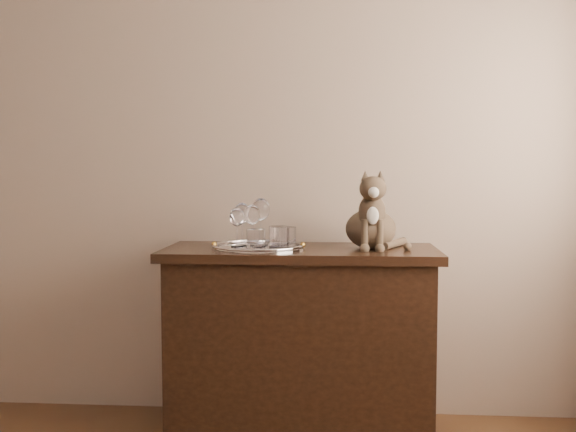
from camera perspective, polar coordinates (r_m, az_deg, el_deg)
name	(u,v)px	position (r m, az deg, el deg)	size (l,w,h in m)	color
wall_back	(182,138)	(3.20, -9.44, 6.85)	(4.00, 0.10, 2.70)	tan
sideboard	(300,343)	(2.90, 1.09, -11.23)	(1.20, 0.50, 0.85)	black
tray	(258,248)	(2.81, -2.66, -2.83)	(0.40, 0.40, 0.01)	silver
wine_glass_a	(242,224)	(2.85, -4.10, -0.74)	(0.07, 0.07, 0.19)	silver
wine_glass_b	(261,222)	(2.87, -2.41, -0.50)	(0.08, 0.08, 0.21)	silver
wine_glass_c	(237,227)	(2.81, -4.56, -1.00)	(0.06, 0.06, 0.17)	silver
wine_glass_d	(252,226)	(2.81, -3.19, -0.86)	(0.07, 0.07, 0.19)	silver
tumbler_a	(279,238)	(2.72, -0.79, -1.93)	(0.09, 0.09, 0.10)	white
tumbler_b	(256,240)	(2.69, -2.86, -2.11)	(0.08, 0.08, 0.09)	white
tumbler_c	(287,237)	(2.79, -0.10, -1.88)	(0.08, 0.08, 0.09)	silver
cat	(371,209)	(2.84, 7.38, 0.59)	(0.34, 0.32, 0.34)	#4F3C2F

